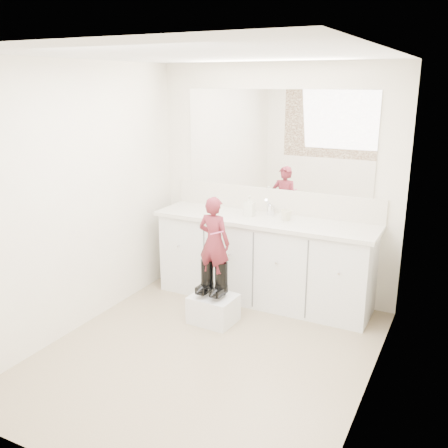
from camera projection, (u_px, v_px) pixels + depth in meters
The scene contains 19 objects.
floor at pixel (207, 354), 4.21m from camera, with size 3.00×3.00×0.00m, color #806B54.
ceiling at pixel (204, 54), 3.55m from camera, with size 3.00×3.00×0.00m, color white.
wall_back at pixel (276, 183), 5.16m from camera, with size 2.60×2.60×0.00m, color beige.
wall_front at pixel (66, 284), 2.59m from camera, with size 2.60×2.60×0.00m, color beige.
wall_left at pixel (78, 199), 4.45m from camera, with size 3.00×3.00×0.00m, color beige.
wall_right at pixel (376, 240), 3.31m from camera, with size 3.00×3.00×0.00m, color beige.
vanity_cabinet at pixel (264, 261), 5.14m from camera, with size 2.20×0.55×0.85m, color silver.
countertop at pixel (264, 220), 5.01m from camera, with size 2.28×0.58×0.04m, color beige.
backsplash at pixel (275, 201), 5.20m from camera, with size 2.28×0.03×0.25m, color beige.
mirror at pixel (276, 140), 5.03m from camera, with size 2.00×0.02×1.00m, color white.
dot_panel at pixel (59, 200), 2.48m from camera, with size 2.00×0.01×1.20m, color #472819.
faucet at pixel (270, 210), 5.13m from camera, with size 0.08×0.08×0.10m, color silver.
cup at pixel (286, 215), 4.91m from camera, with size 0.11×0.11×0.11m, color beige.
soap_bottle at pixel (250, 206), 5.07m from camera, with size 0.10×0.10×0.21m, color silver.
step_stool at pixel (213, 309), 4.74m from camera, with size 0.41×0.34×0.26m, color silver.
boot_left at pixel (207, 277), 4.71m from camera, with size 0.13×0.23×0.34m, color black, non-canonical shape.
boot_right at pixel (221, 280), 4.64m from camera, with size 0.13×0.23×0.34m, color black, non-canonical shape.
toddler at pixel (214, 242), 4.58m from camera, with size 0.31×0.21×0.86m, color #A5323E.
toothbrush at pixel (217, 233), 4.44m from camera, with size 0.01×0.01×0.14m, color #DD5696.
Camera 1 is at (1.83, -3.27, 2.22)m, focal length 40.00 mm.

